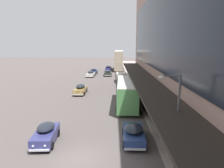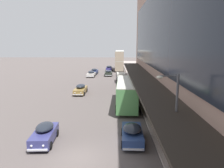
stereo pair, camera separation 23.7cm
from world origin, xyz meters
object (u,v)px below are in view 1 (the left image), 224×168
Objects in this scene: vw_van at (120,77)px; sedan_trailing_near at (91,74)px; sedan_oncoming_rear at (80,89)px; sedan_trailing_mid at (108,68)px; transit_bus_kerbside_rear at (127,92)px; sedan_lead_mid at (94,71)px; sedan_second_mid at (108,73)px; sedan_far_back at (134,133)px; pedestrian_at_kerb at (176,158)px; transit_bus_kerbside_front at (119,60)px; sedan_second_near at (46,134)px; street_lamp at (175,112)px.

sedan_trailing_near is at bearing 134.21° from vw_van.
vw_van is at bearing 58.73° from sedan_oncoming_rear.
sedan_trailing_near is 1.03× the size of sedan_trailing_mid.
sedan_trailing_mid is (-3.37, 38.87, -1.17)m from transit_bus_kerbside_rear.
sedan_oncoming_rear reaches higher than sedan_lead_mid.
sedan_trailing_mid reaches higher than sedan_second_mid.
sedan_far_back is 5.26m from pedestrian_at_kerb.
sedan_trailing_mid is 54.84m from pedestrian_at_kerb.
pedestrian_at_kerb is (2.22, -55.67, -2.12)m from transit_bus_kerbside_front.
street_lamp is at bearing -18.12° from sedan_second_near.
transit_bus_kerbside_front is 21.22m from vw_van.
transit_bus_kerbside_rear is 2.34× the size of sedan_trailing_near.
pedestrian_at_kerb is (2.14, -15.69, -0.78)m from transit_bus_kerbside_rear.
sedan_lead_mid is at bearing 87.00° from sedan_trailing_near.
vw_van is (3.12, -20.00, 0.31)m from sedan_trailing_mid.
sedan_far_back is at bearing -68.39° from sedan_oncoming_rear.
sedan_second_near is (-7.41, -51.10, -2.51)m from transit_bus_kerbside_front.
pedestrian_at_kerb reaches higher than sedan_oncoming_rear.
vw_van is (7.03, -12.58, 0.35)m from sedan_lead_mid.
transit_bus_kerbside_rear is 14.65m from street_lamp.
transit_bus_kerbside_front reaches higher than sedan_oncoming_rear.
sedan_trailing_near is 10.46m from vw_van.
sedan_trailing_mid is at bearing 98.86° from vw_van.
sedan_second_near is at bearing -96.13° from sedan_second_mid.
sedan_trailing_mid is at bearing 85.29° from sedan_second_near.
sedan_oncoming_rear is 1.06× the size of sedan_far_back.
sedan_trailing_near is 38.05m from sedan_far_back.
sedan_trailing_near is (-7.46, -13.61, -2.56)m from transit_bus_kerbside_front.
street_lamp is at bearing -82.49° from sedan_second_mid.
pedestrian_at_kerb is (2.22, -4.75, 0.40)m from sedan_far_back.
transit_bus_kerbside_rear reaches higher than vw_van.
sedan_trailing_near is at bearing 103.67° from street_lamp.
sedan_oncoming_rear is (0.19, 18.39, -0.02)m from sedan_second_near.
sedan_trailing_near is (-0.06, 37.49, -0.05)m from sedan_second_near.
sedan_second_near is at bearing -98.25° from transit_bus_kerbside_front.
pedestrian_at_kerb is (9.41, -47.14, 0.43)m from sedan_lead_mid.
transit_bus_kerbside_rear is at bearing -85.04° from sedan_trailing_mid.
street_lamp is (9.65, -21.61, 2.99)m from sedan_oncoming_rear.
pedestrian_at_kerb is at bearing -87.72° from transit_bus_kerbside_front.
sedan_second_mid is (-3.17, -11.72, -2.56)m from transit_bus_kerbside_front.
street_lamp reaches higher than sedan_oncoming_rear.
sedan_oncoming_rear is 19.59m from sedan_far_back.
sedan_trailing_mid is 0.98× the size of sedan_far_back.
sedan_far_back is at bearing -85.37° from sedan_second_mid.
sedan_second_near is at bearing -94.71° from sedan_trailing_mid.
sedan_trailing_mid is 0.95× the size of vw_van.
sedan_lead_mid reaches higher than sedan_second_mid.
sedan_lead_mid is at bearing 141.54° from sedan_second_mid.
sedan_trailing_near is 19.10m from sedan_oncoming_rear.
sedan_second_mid is (4.23, 39.38, -0.05)m from sedan_second_near.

